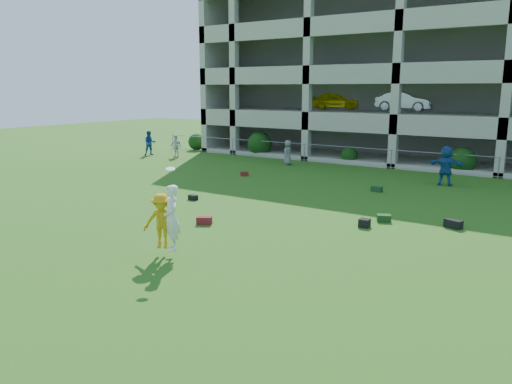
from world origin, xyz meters
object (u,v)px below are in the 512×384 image
Objects in this scene: bystander_d at (446,166)px; crate_d at (364,223)px; parking_garage at (435,72)px; bystander_b at (176,146)px; bystander_a at (150,143)px; frisbee_contest at (165,220)px; bystander_c at (288,153)px.

crate_d is at bearing 81.75° from bystander_d.
parking_garage is (-3.61, 22.07, 5.86)m from crate_d.
bystander_a is at bearing 179.68° from bystander_b.
bystander_a is 0.88× the size of bystander_d.
parking_garage is (-4.08, 12.43, 5.00)m from bystander_d.
frisbee_contest reaches higher than bystander_a.
frisbee_contest is 28.70m from parking_garage.
bystander_d reaches higher than bystander_c.
bystander_a is 5.11× the size of crate_d.
bystander_c is 18.42m from frisbee_contest.
bystander_b is at bearing 151.32° from crate_d.
bystander_d is (20.97, -0.13, 0.12)m from bystander_a.
frisbee_contest is (-4.14, -15.84, 0.10)m from bystander_d.
bystander_a is at bearing -143.93° from parking_garage.
crate_d is (9.64, -11.22, -0.64)m from bystander_c.
frisbee_contest is at bearing -90.12° from parking_garage.
bystander_b is 8.49m from bystander_c.
bystander_c is at bearing 108.92° from frisbee_contest.
parking_garage is at bearing 139.22° from bystander_c.
bystander_b reaches higher than crate_d.
bystander_a is 0.73× the size of frisbee_contest.
parking_garage reaches higher than crate_d.
bystander_a reaches higher than bystander_c.
crate_d is 7.27m from frisbee_contest.
parking_garage is (0.06, 28.27, 4.90)m from frisbee_contest.
bystander_b is 0.05× the size of parking_garage.
parking_garage is (14.40, 12.22, 5.21)m from bystander_b.
bystander_d is 16.37m from frisbee_contest.
bystander_b is at bearing -139.69° from parking_garage.
bystander_d reaches higher than bystander_b.
bystander_b is 19.60m from parking_garage.
frisbee_contest is at bearing -96.74° from bystander_a.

